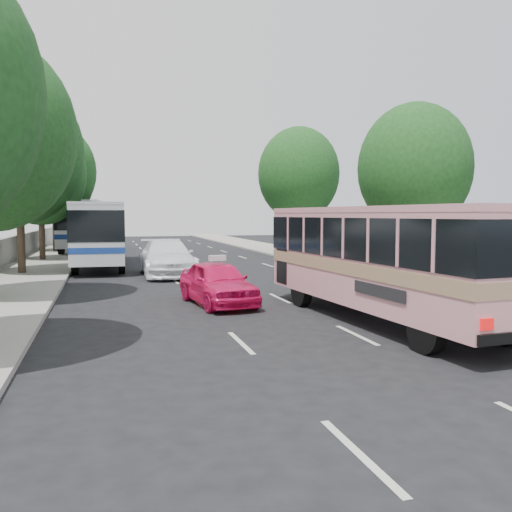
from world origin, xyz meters
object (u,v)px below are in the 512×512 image
object	(u,v)px
pink_bus	(383,250)
white_pickup	(167,258)
tour_coach_rear	(85,221)
tour_coach_front	(101,229)
pink_taxi	(217,283)

from	to	relation	value
pink_bus	white_pickup	xyz separation A→B (m)	(-4.45, 12.86, -1.10)
pink_bus	tour_coach_rear	distance (m)	32.79
white_pickup	tour_coach_front	xyz separation A→B (m)	(-3.04, 5.43, 1.26)
white_pickup	tour_coach_front	size ratio (longest dim) A/B	0.50
pink_taxi	tour_coach_front	xyz separation A→B (m)	(-3.70, 14.37, 1.40)
pink_bus	tour_coach_rear	xyz separation A→B (m)	(-8.75, 31.60, 0.42)
pink_taxi	tour_coach_rear	bearing A→B (deg)	92.62
pink_bus	tour_coach_rear	world-z (taller)	tour_coach_rear
pink_taxi	tour_coach_front	bearing A→B (deg)	96.90
pink_bus	tour_coach_rear	size ratio (longest dim) A/B	0.75
white_pickup	tour_coach_rear	size ratio (longest dim) A/B	0.44
pink_taxi	tour_coach_front	size ratio (longest dim) A/B	0.35
white_pickup	pink_bus	bearing A→B (deg)	-71.23
pink_bus	tour_coach_front	distance (m)	19.77
pink_bus	pink_taxi	distance (m)	5.60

